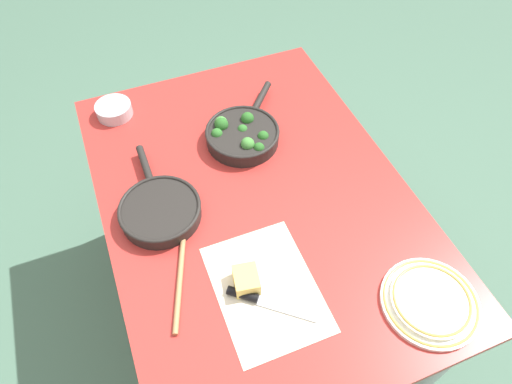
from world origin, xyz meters
TOP-DOWN VIEW (x-y plane):
  - ground_plane at (0.00, 0.00)m, footprint 14.00×14.00m
  - dining_table_red at (0.00, 0.00)m, footprint 1.31×0.93m
  - skillet_broccoli at (-0.24, 0.05)m, footprint 0.34×0.32m
  - skillet_eggs at (-0.04, -0.29)m, footprint 0.39×0.24m
  - wooden_spoon at (0.10, -0.27)m, footprint 0.39×0.16m
  - parchment_sheet at (0.30, -0.09)m, footprint 0.36×0.26m
  - grater_knife at (0.33, -0.12)m, footprint 0.17×0.21m
  - cheese_block at (0.27, -0.14)m, footprint 0.09×0.08m
  - dinner_plate_stack at (0.50, 0.29)m, footprint 0.26×0.26m
  - prep_bowl_steel at (-0.53, -0.33)m, footprint 0.13×0.13m

SIDE VIEW (x-z plane):
  - ground_plane at x=0.00m, z-range 0.00..0.00m
  - dining_table_red at x=0.00m, z-range 0.30..1.07m
  - parchment_sheet at x=0.30m, z-range 0.77..0.77m
  - wooden_spoon at x=0.10m, z-range 0.77..0.78m
  - grater_knife at x=0.33m, z-range 0.76..0.79m
  - dinner_plate_stack at x=0.50m, z-range 0.77..0.79m
  - prep_bowl_steel at x=-0.53m, z-range 0.77..0.81m
  - cheese_block at x=0.27m, z-range 0.77..0.82m
  - skillet_eggs at x=-0.04m, z-range 0.77..0.82m
  - skillet_broccoli at x=-0.24m, z-range 0.76..0.84m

